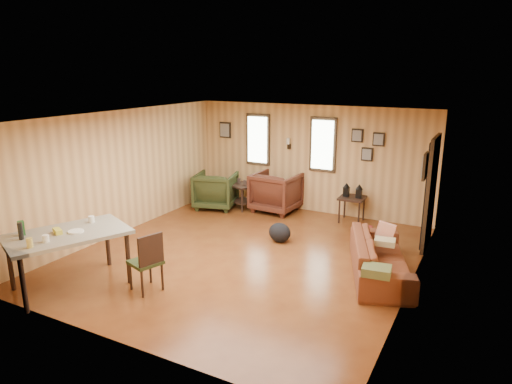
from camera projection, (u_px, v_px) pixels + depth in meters
room at (261, 186)px, 7.81m from camera, size 5.54×6.04×2.44m
sofa at (381, 251)px, 7.11m from camera, size 1.26×2.15×0.81m
recliner_brown at (276, 190)px, 10.33m from camera, size 1.01×0.95×0.99m
recliner_green at (216, 189)px, 10.59m from camera, size 1.09×1.05×0.92m
end_table at (242, 192)px, 10.55m from camera, size 0.70×0.67×0.70m
side_table at (352, 196)px, 9.59m from camera, size 0.54×0.54×0.83m
cooler at (362, 233)px, 8.68m from camera, size 0.39×0.30×0.26m
backpack at (280, 233)px, 8.54m from camera, size 0.45×0.36×0.37m
sofa_pillows at (381, 252)px, 6.81m from camera, size 0.58×1.66×0.34m
dining_table at (66, 238)px, 6.62m from camera, size 1.59×1.93×1.09m
dining_chair at (148, 259)px, 6.54m from camera, size 0.52×0.52×0.90m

